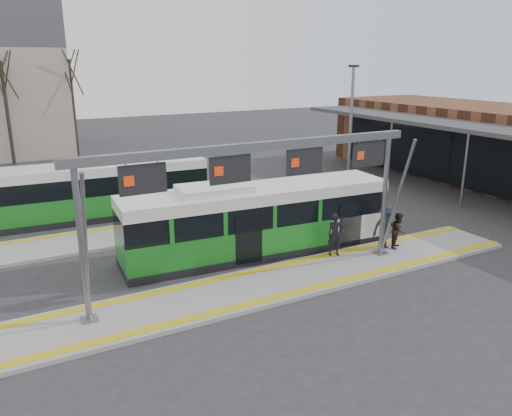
# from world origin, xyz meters

# --- Properties ---
(ground) EXTENTS (120.00, 120.00, 0.00)m
(ground) POSITION_xyz_m (0.00, 0.00, 0.00)
(ground) COLOR #2D2D30
(ground) RESTS_ON ground
(platform_main) EXTENTS (22.00, 3.00, 0.15)m
(platform_main) POSITION_xyz_m (0.00, 0.00, 0.07)
(platform_main) COLOR gray
(platform_main) RESTS_ON ground
(platform_second) EXTENTS (20.00, 3.00, 0.15)m
(platform_second) POSITION_xyz_m (-4.00, 8.00, 0.07)
(platform_second) COLOR gray
(platform_second) RESTS_ON ground
(tactile_main) EXTENTS (22.00, 2.65, 0.02)m
(tactile_main) POSITION_xyz_m (0.00, 0.00, 0.16)
(tactile_main) COLOR gold
(tactile_main) RESTS_ON platform_main
(tactile_second) EXTENTS (20.00, 0.35, 0.02)m
(tactile_second) POSITION_xyz_m (-4.00, 9.15, 0.16)
(tactile_second) COLOR gold
(tactile_second) RESTS_ON platform_second
(gantry) EXTENTS (13.00, 1.68, 5.20)m
(gantry) POSITION_xyz_m (-0.35, 0.25, 4.30)
(gantry) COLOR slate
(gantry) RESTS_ON platform_main
(hero_bus) EXTENTS (11.81, 3.23, 3.21)m
(hero_bus) POSITION_xyz_m (1.10, 3.19, 1.47)
(hero_bus) COLOR black
(hero_bus) RESTS_ON ground
(bg_bus_green) EXTENTS (11.60, 3.10, 2.87)m
(bg_bus_green) POSITION_xyz_m (-3.93, 11.67, 1.42)
(bg_bus_green) COLOR black
(bg_bus_green) RESTS_ON ground
(passenger_a) EXTENTS (0.74, 0.56, 1.82)m
(passenger_a) POSITION_xyz_m (3.63, 1.05, 1.06)
(passenger_a) COLOR black
(passenger_a) RESTS_ON platform_main
(passenger_b) EXTENTS (0.97, 0.92, 1.57)m
(passenger_b) POSITION_xyz_m (6.64, 0.49, 0.94)
(passenger_b) COLOR black
(passenger_b) RESTS_ON platform_main
(passenger_c) EXTENTS (1.33, 0.86, 1.94)m
(passenger_c) POSITION_xyz_m (6.06, 0.71, 1.12)
(passenger_c) COLOR #1E2236
(passenger_c) RESTS_ON platform_main
(tree_left) EXTENTS (1.40, 1.40, 9.05)m
(tree_left) POSITION_xyz_m (-6.99, 29.35, 6.87)
(tree_left) COLOR #382B21
(tree_left) RESTS_ON ground
(tree_mid) EXTENTS (1.40, 1.40, 9.20)m
(tree_mid) POSITION_xyz_m (-1.92, 30.16, 6.98)
(tree_mid) COLOR #382B21
(tree_mid) RESTS_ON ground
(lamp_east) EXTENTS (0.50, 0.25, 7.81)m
(lamp_east) POSITION_xyz_m (8.43, 6.35, 4.15)
(lamp_east) COLOR slate
(lamp_east) RESTS_ON ground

